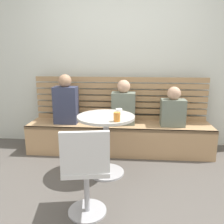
{
  "coord_description": "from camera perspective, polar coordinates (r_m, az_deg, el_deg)",
  "views": [
    {
      "loc": [
        0.18,
        -2.12,
        1.43
      ],
      "look_at": [
        -0.06,
        0.66,
        0.75
      ],
      "focal_mm": 37.39,
      "sensor_mm": 36.0,
      "label": 1
    }
  ],
  "objects": [
    {
      "name": "cafe_table",
      "position": [
        2.8,
        -1.47,
        -5.31
      ],
      "size": [
        0.68,
        0.68,
        0.74
      ],
      "color": "#ADADB2",
      "rests_on": "ground"
    },
    {
      "name": "back_wall",
      "position": [
        3.77,
        2.24,
        13.99
      ],
      "size": [
        5.2,
        0.1,
        2.9
      ],
      "primitive_type": "cube",
      "color": "silver",
      "rests_on": "ground"
    },
    {
      "name": "cup_ceramic_white",
      "position": [
        2.79,
        1.72,
        0.09
      ],
      "size": [
        0.08,
        0.08,
        0.07
      ],
      "primitive_type": "cylinder",
      "color": "white",
      "rests_on": "cafe_table"
    },
    {
      "name": "booth_backrest",
      "position": [
        3.63,
        1.99,
        3.34
      ],
      "size": [
        2.65,
        0.04,
        0.67
      ],
      "color": "#A68157",
      "rests_on": "booth_bench"
    },
    {
      "name": "ground",
      "position": [
        2.57,
        0.05,
        -20.18
      ],
      "size": [
        8.0,
        8.0,
        0.0
      ],
      "primitive_type": "plane",
      "color": "#514C47"
    },
    {
      "name": "person_child_middle",
      "position": [
        3.42,
        2.82,
        1.81
      ],
      "size": [
        0.34,
        0.22,
        0.65
      ],
      "color": "slate",
      "rests_on": "booth_bench"
    },
    {
      "name": "cup_tumbler_orange",
      "position": [
        2.5,
        1.21,
        -1.2
      ],
      "size": [
        0.07,
        0.07,
        0.1
      ],
      "primitive_type": "cylinder",
      "color": "orange",
      "rests_on": "cafe_table"
    },
    {
      "name": "person_child_left",
      "position": [
        3.44,
        14.69,
        0.73
      ],
      "size": [
        0.34,
        0.22,
        0.56
      ],
      "color": "slate",
      "rests_on": "booth_bench"
    },
    {
      "name": "person_adult",
      "position": [
        3.51,
        -11.23,
        2.5
      ],
      "size": [
        0.34,
        0.22,
        0.73
      ],
      "color": "#333851",
      "rests_on": "booth_bench"
    },
    {
      "name": "booth_bench",
      "position": [
        3.54,
        1.71,
        -6.28
      ],
      "size": [
        2.7,
        0.52,
        0.44
      ],
      "color": "tan",
      "rests_on": "ground"
    },
    {
      "name": "white_chair",
      "position": [
        2.1,
        -6.4,
        -13.87
      ],
      "size": [
        0.46,
        0.46,
        0.85
      ],
      "color": "#ADADB2",
      "rests_on": "ground"
    }
  ]
}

